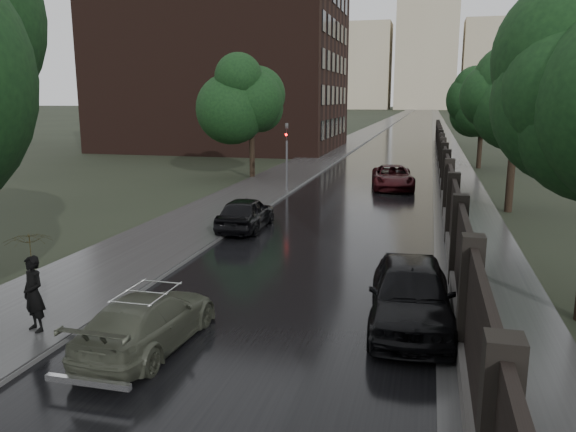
{
  "coord_description": "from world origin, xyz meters",
  "views": [
    {
      "loc": [
        3.64,
        -6.39,
        5.35
      ],
      "look_at": [
        -0.83,
        11.47,
        1.5
      ],
      "focal_mm": 35.0,
      "sensor_mm": 36.0,
      "label": 1
    }
  ],
  "objects_px": {
    "car_right_far": "(393,177)",
    "tree_right_c": "(483,104)",
    "tree_left_far": "(251,101)",
    "volga_sedan": "(148,321)",
    "hatchback_left": "(246,213)",
    "traffic_light": "(287,151)",
    "tree_right_b": "(516,108)",
    "pedestrian_umbrella": "(30,253)",
    "car_right_near": "(411,294)"
  },
  "relations": [
    {
      "from": "hatchback_left",
      "to": "pedestrian_umbrella",
      "type": "xyz_separation_m",
      "value": [
        -1.27,
        -11.39,
        1.28
      ]
    },
    {
      "from": "hatchback_left",
      "to": "car_right_near",
      "type": "bearing_deg",
      "value": 127.61
    },
    {
      "from": "volga_sedan",
      "to": "car_right_near",
      "type": "xyz_separation_m",
      "value": [
        5.52,
        2.59,
        0.21
      ]
    },
    {
      "from": "volga_sedan",
      "to": "car_right_far",
      "type": "relative_size",
      "value": 0.82
    },
    {
      "from": "hatchback_left",
      "to": "car_right_far",
      "type": "distance_m",
      "value": 13.54
    },
    {
      "from": "volga_sedan",
      "to": "pedestrian_umbrella",
      "type": "bearing_deg",
      "value": 4.85
    },
    {
      "from": "volga_sedan",
      "to": "car_right_far",
      "type": "xyz_separation_m",
      "value": [
        3.72,
        23.76,
        0.1
      ]
    },
    {
      "from": "tree_right_b",
      "to": "traffic_light",
      "type": "relative_size",
      "value": 1.75
    },
    {
      "from": "tree_right_c",
      "to": "hatchback_left",
      "type": "distance_m",
      "value": 27.43
    },
    {
      "from": "volga_sedan",
      "to": "car_right_near",
      "type": "relative_size",
      "value": 0.88
    },
    {
      "from": "tree_left_far",
      "to": "volga_sedan",
      "type": "bearing_deg",
      "value": -77.24
    },
    {
      "from": "tree_right_b",
      "to": "traffic_light",
      "type": "bearing_deg",
      "value": 165.76
    },
    {
      "from": "tree_left_far",
      "to": "volga_sedan",
      "type": "xyz_separation_m",
      "value": [
        5.88,
        -25.98,
        -4.63
      ]
    },
    {
      "from": "tree_left_far",
      "to": "pedestrian_umbrella",
      "type": "bearing_deg",
      "value": -83.15
    },
    {
      "from": "tree_right_b",
      "to": "car_right_near",
      "type": "height_order",
      "value": "tree_right_b"
    },
    {
      "from": "traffic_light",
      "to": "tree_right_c",
      "type": "bearing_deg",
      "value": 51.82
    },
    {
      "from": "tree_right_b",
      "to": "hatchback_left",
      "type": "bearing_deg",
      "value": -148.79
    },
    {
      "from": "tree_left_far",
      "to": "tree_right_b",
      "type": "bearing_deg",
      "value": -27.3
    },
    {
      "from": "hatchback_left",
      "to": "car_right_far",
      "type": "bearing_deg",
      "value": -113.88
    },
    {
      "from": "tree_right_b",
      "to": "car_right_near",
      "type": "bearing_deg",
      "value": -104.91
    },
    {
      "from": "tree_right_b",
      "to": "pedestrian_umbrella",
      "type": "xyz_separation_m",
      "value": [
        -12.37,
        -18.11,
        -2.96
      ]
    },
    {
      "from": "tree_left_far",
      "to": "tree_right_c",
      "type": "bearing_deg",
      "value": 32.83
    },
    {
      "from": "hatchback_left",
      "to": "volga_sedan",
      "type": "bearing_deg",
      "value": 96.22
    },
    {
      "from": "car_right_far",
      "to": "tree_right_c",
      "type": "bearing_deg",
      "value": 57.11
    },
    {
      "from": "tree_right_b",
      "to": "pedestrian_umbrella",
      "type": "height_order",
      "value": "tree_right_b"
    },
    {
      "from": "hatchback_left",
      "to": "pedestrian_umbrella",
      "type": "height_order",
      "value": "pedestrian_umbrella"
    },
    {
      "from": "tree_right_b",
      "to": "car_right_near",
      "type": "distance_m",
      "value": 16.46
    },
    {
      "from": "pedestrian_umbrella",
      "to": "car_right_near",
      "type": "bearing_deg",
      "value": 41.95
    },
    {
      "from": "tree_right_c",
      "to": "car_right_far",
      "type": "bearing_deg",
      "value": -115.77
    },
    {
      "from": "car_right_near",
      "to": "tree_right_c",
      "type": "bearing_deg",
      "value": 79.77
    },
    {
      "from": "tree_left_far",
      "to": "tree_right_b",
      "type": "distance_m",
      "value": 17.45
    },
    {
      "from": "tree_right_b",
      "to": "volga_sedan",
      "type": "distance_m",
      "value": 20.85
    },
    {
      "from": "tree_right_c",
      "to": "traffic_light",
      "type": "bearing_deg",
      "value": -128.18
    },
    {
      "from": "tree_left_far",
      "to": "hatchback_left",
      "type": "bearing_deg",
      "value": -73.36
    },
    {
      "from": "traffic_light",
      "to": "car_right_far",
      "type": "height_order",
      "value": "traffic_light"
    },
    {
      "from": "volga_sedan",
      "to": "hatchback_left",
      "type": "height_order",
      "value": "hatchback_left"
    },
    {
      "from": "volga_sedan",
      "to": "tree_right_b",
      "type": "bearing_deg",
      "value": -116.01
    },
    {
      "from": "tree_right_b",
      "to": "tree_right_c",
      "type": "distance_m",
      "value": 18.0
    },
    {
      "from": "tree_left_far",
      "to": "hatchback_left",
      "type": "height_order",
      "value": "tree_left_far"
    },
    {
      "from": "car_right_near",
      "to": "pedestrian_umbrella",
      "type": "bearing_deg",
      "value": -165.04
    },
    {
      "from": "tree_left_far",
      "to": "volga_sedan",
      "type": "relative_size",
      "value": 1.76
    },
    {
      "from": "volga_sedan",
      "to": "traffic_light",
      "type": "bearing_deg",
      "value": -81.93
    },
    {
      "from": "tree_left_far",
      "to": "tree_right_c",
      "type": "relative_size",
      "value": 1.05
    },
    {
      "from": "car_right_near",
      "to": "car_right_far",
      "type": "xyz_separation_m",
      "value": [
        -1.8,
        21.17,
        -0.1
      ]
    },
    {
      "from": "car_right_near",
      "to": "traffic_light",
      "type": "bearing_deg",
      "value": 109.48
    },
    {
      "from": "volga_sedan",
      "to": "pedestrian_umbrella",
      "type": "distance_m",
      "value": 3.08
    },
    {
      "from": "car_right_near",
      "to": "car_right_far",
      "type": "height_order",
      "value": "car_right_near"
    },
    {
      "from": "traffic_light",
      "to": "car_right_far",
      "type": "relative_size",
      "value": 0.78
    },
    {
      "from": "tree_right_b",
      "to": "volga_sedan",
      "type": "bearing_deg",
      "value": -118.13
    },
    {
      "from": "tree_right_b",
      "to": "tree_left_far",
      "type": "bearing_deg",
      "value": 152.7
    }
  ]
}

